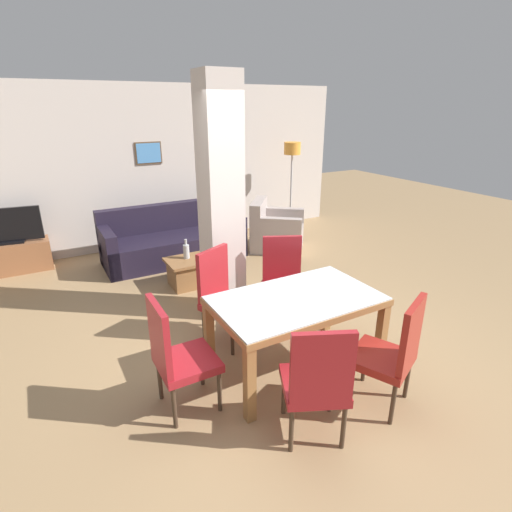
{
  "coord_description": "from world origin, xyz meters",
  "views": [
    {
      "loc": [
        -1.9,
        -2.62,
        2.37
      ],
      "look_at": [
        0.0,
        0.75,
        0.89
      ],
      "focal_mm": 28.0,
      "sensor_mm": 36.0,
      "label": 1
    }
  ],
  "objects_px": {
    "dining_chair_near_left": "(317,380)",
    "coffee_table": "(192,271)",
    "dining_chair_near_right": "(393,351)",
    "sofa": "(173,241)",
    "tv_screen": "(7,226)",
    "dining_chair_head_left": "(176,354)",
    "dining_table": "(296,313)",
    "tv_stand": "(15,257)",
    "dining_chair_far_right": "(283,279)",
    "bottle": "(186,251)",
    "dining_chair_far_left": "(222,293)",
    "floor_lamp": "(292,158)",
    "armchair": "(275,232)"
  },
  "relations": [
    {
      "from": "dining_chair_near_left",
      "to": "coffee_table",
      "type": "height_order",
      "value": "dining_chair_near_left"
    },
    {
      "from": "dining_chair_near_right",
      "to": "coffee_table",
      "type": "height_order",
      "value": "dining_chair_near_right"
    },
    {
      "from": "sofa",
      "to": "coffee_table",
      "type": "relative_size",
      "value": 3.26
    },
    {
      "from": "tv_screen",
      "to": "dining_chair_head_left",
      "type": "bearing_deg",
      "value": 114.41
    },
    {
      "from": "dining_table",
      "to": "dining_chair_near_right",
      "type": "height_order",
      "value": "dining_chair_near_right"
    },
    {
      "from": "dining_chair_head_left",
      "to": "tv_stand",
      "type": "relative_size",
      "value": 1.01
    },
    {
      "from": "dining_table",
      "to": "dining_chair_near_left",
      "type": "relative_size",
      "value": 1.51
    },
    {
      "from": "coffee_table",
      "to": "tv_screen",
      "type": "relative_size",
      "value": 0.74
    },
    {
      "from": "dining_chair_near_left",
      "to": "dining_chair_far_right",
      "type": "bearing_deg",
      "value": 89.89
    },
    {
      "from": "dining_chair_head_left",
      "to": "bottle",
      "type": "bearing_deg",
      "value": 158.17
    },
    {
      "from": "dining_chair_far_right",
      "to": "bottle",
      "type": "distance_m",
      "value": 1.63
    },
    {
      "from": "dining_table",
      "to": "dining_chair_far_left",
      "type": "bearing_deg",
      "value": 115.21
    },
    {
      "from": "bottle",
      "to": "tv_screen",
      "type": "distance_m",
      "value": 2.7
    },
    {
      "from": "tv_screen",
      "to": "floor_lamp",
      "type": "relative_size",
      "value": 0.53
    },
    {
      "from": "dining_chair_far_right",
      "to": "armchair",
      "type": "height_order",
      "value": "dining_chair_far_right"
    },
    {
      "from": "armchair",
      "to": "floor_lamp",
      "type": "distance_m",
      "value": 1.55
    },
    {
      "from": "dining_chair_far_left",
      "to": "dining_chair_near_right",
      "type": "xyz_separation_m",
      "value": [
        0.75,
        -1.6,
        0.0
      ]
    },
    {
      "from": "armchair",
      "to": "dining_chair_far_left",
      "type": "bearing_deg",
      "value": -4.09
    },
    {
      "from": "dining_chair_far_left",
      "to": "coffee_table",
      "type": "height_order",
      "value": "dining_chair_far_left"
    },
    {
      "from": "dining_table",
      "to": "armchair",
      "type": "bearing_deg",
      "value": 61.17
    },
    {
      "from": "dining_chair_head_left",
      "to": "bottle",
      "type": "relative_size",
      "value": 3.64
    },
    {
      "from": "dining_chair_far_right",
      "to": "sofa",
      "type": "bearing_deg",
      "value": -54.84
    },
    {
      "from": "tv_stand",
      "to": "coffee_table",
      "type": "bearing_deg",
      "value": -39.1
    },
    {
      "from": "dining_chair_near_left",
      "to": "tv_screen",
      "type": "height_order",
      "value": "dining_chair_near_left"
    },
    {
      "from": "sofa",
      "to": "armchair",
      "type": "bearing_deg",
      "value": 167.0
    },
    {
      "from": "dining_chair_far_right",
      "to": "dining_chair_near_right",
      "type": "bearing_deg",
      "value": 115.2
    },
    {
      "from": "dining_chair_far_left",
      "to": "armchair",
      "type": "relative_size",
      "value": 0.85
    },
    {
      "from": "sofa",
      "to": "floor_lamp",
      "type": "xyz_separation_m",
      "value": [
        2.48,
        0.31,
        1.14
      ]
    },
    {
      "from": "coffee_table",
      "to": "tv_stand",
      "type": "height_order",
      "value": "tv_stand"
    },
    {
      "from": "dining_chair_head_left",
      "to": "tv_stand",
      "type": "height_order",
      "value": "dining_chair_head_left"
    },
    {
      "from": "dining_chair_far_left",
      "to": "tv_stand",
      "type": "distance_m",
      "value": 3.75
    },
    {
      "from": "tv_screen",
      "to": "dining_chair_near_right",
      "type": "bearing_deg",
      "value": 127.28
    },
    {
      "from": "tv_screen",
      "to": "coffee_table",
      "type": "bearing_deg",
      "value": 148.88
    },
    {
      "from": "dining_chair_head_left",
      "to": "tv_screen",
      "type": "relative_size",
      "value": 1.1
    },
    {
      "from": "dining_chair_far_right",
      "to": "tv_stand",
      "type": "height_order",
      "value": "dining_chair_far_right"
    },
    {
      "from": "coffee_table",
      "to": "armchair",
      "type": "bearing_deg",
      "value": 21.36
    },
    {
      "from": "sofa",
      "to": "armchair",
      "type": "height_order",
      "value": "sofa"
    },
    {
      "from": "armchair",
      "to": "tv_stand",
      "type": "xyz_separation_m",
      "value": [
        -3.94,
        1.04,
        -0.07
      ]
    },
    {
      "from": "tv_stand",
      "to": "tv_screen",
      "type": "relative_size",
      "value": 1.09
    },
    {
      "from": "tv_screen",
      "to": "dining_chair_far_right",
      "type": "bearing_deg",
      "value": 138.12
    },
    {
      "from": "armchair",
      "to": "floor_lamp",
      "type": "height_order",
      "value": "floor_lamp"
    },
    {
      "from": "dining_chair_far_left",
      "to": "sofa",
      "type": "distance_m",
      "value": 2.58
    },
    {
      "from": "dining_chair_near_left",
      "to": "dining_chair_far_left",
      "type": "bearing_deg",
      "value": 115.0
    },
    {
      "from": "dining_table",
      "to": "dining_chair_near_left",
      "type": "bearing_deg",
      "value": -114.99
    },
    {
      "from": "dining_table",
      "to": "coffee_table",
      "type": "xyz_separation_m",
      "value": [
        -0.18,
        2.25,
        -0.39
      ]
    },
    {
      "from": "dining_table",
      "to": "coffee_table",
      "type": "relative_size",
      "value": 2.23
    },
    {
      "from": "dining_chair_near_right",
      "to": "sofa",
      "type": "height_order",
      "value": "dining_chair_near_right"
    },
    {
      "from": "dining_chair_near_left",
      "to": "tv_stand",
      "type": "xyz_separation_m",
      "value": [
        -1.94,
        4.79,
        -0.3
      ]
    },
    {
      "from": "tv_screen",
      "to": "dining_chair_far_left",
      "type": "bearing_deg",
      "value": 129.32
    },
    {
      "from": "coffee_table",
      "to": "dining_chair_head_left",
      "type": "bearing_deg",
      "value": -113.28
    }
  ]
}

